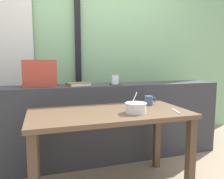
{
  "coord_description": "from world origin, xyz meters",
  "views": [
    {
      "loc": [
        -0.56,
        -1.72,
        1.08
      ],
      "look_at": [
        0.14,
        0.46,
        0.79
      ],
      "focal_mm": 35.54,
      "sensor_mm": 36.0,
      "label": 1
    }
  ],
  "objects": [
    {
      "name": "dark_console_ledge",
      "position": [
        0.0,
        0.55,
        0.42
      ],
      "size": [
        2.8,
        0.38,
        0.83
      ],
      "primitive_type": "cube",
      "color": "#38383D",
      "rests_on": "ground"
    },
    {
      "name": "coaster_square",
      "position": [
        0.18,
        0.48,
        0.84
      ],
      "size": [
        0.1,
        0.1,
        0.0
      ],
      "primitive_type": "cube",
      "color": "black",
      "rests_on": "dark_console_ledge"
    },
    {
      "name": "closed_book",
      "position": [
        -0.21,
        0.49,
        0.85
      ],
      "size": [
        0.25,
        0.2,
        0.03
      ],
      "color": "brown",
      "rests_on": "dark_console_ledge"
    },
    {
      "name": "juice_glass",
      "position": [
        0.18,
        0.48,
        0.88
      ],
      "size": [
        0.08,
        0.08,
        0.1
      ],
      "color": "white",
      "rests_on": "coaster_square"
    },
    {
      "name": "fork_utensil",
      "position": [
        0.46,
        -0.22,
        0.68
      ],
      "size": [
        0.06,
        0.17,
        0.01
      ],
      "primitive_type": "cube",
      "rotation": [
        0.0,
        0.0,
        -0.24
      ],
      "color": "silver",
      "rests_on": "breakfast_table"
    },
    {
      "name": "outdoor_backdrop",
      "position": [
        0.0,
        1.24,
        1.4
      ],
      "size": [
        4.8,
        0.08,
        2.8
      ],
      "primitive_type": "cube",
      "color": "#8EBC89",
      "rests_on": "ground"
    },
    {
      "name": "ceramic_mug",
      "position": [
        0.37,
        0.08,
        0.72
      ],
      "size": [
        0.11,
        0.08,
        0.08
      ],
      "color": "#3D567A",
      "rests_on": "breakfast_table"
    },
    {
      "name": "throw_pillow",
      "position": [
        -0.57,
        0.55,
        0.96
      ],
      "size": [
        0.33,
        0.16,
        0.26
      ],
      "primitive_type": "cube",
      "rotation": [
        0.0,
        0.0,
        -0.07
      ],
      "color": "#B74233",
      "rests_on": "dark_console_ledge"
    },
    {
      "name": "soup_bowl",
      "position": [
        0.13,
        -0.17,
        0.72
      ],
      "size": [
        0.17,
        0.17,
        0.17
      ],
      "color": "silver",
      "rests_on": "breakfast_table"
    },
    {
      "name": "window_divider_post",
      "position": [
        -0.09,
        1.17,
        1.3
      ],
      "size": [
        0.07,
        0.05,
        2.6
      ],
      "primitive_type": "cube",
      "color": "black",
      "rests_on": "ground"
    },
    {
      "name": "breakfast_table",
      "position": [
        -0.05,
        -0.06,
        0.58
      ],
      "size": [
        1.27,
        0.64,
        0.68
      ],
      "color": "brown",
      "rests_on": "ground"
    },
    {
      "name": "curtain_left_panel",
      "position": [
        -0.92,
        1.14,
        1.25
      ],
      "size": [
        0.56,
        0.06,
        2.5
      ],
      "primitive_type": "cube",
      "color": "silver",
      "rests_on": "ground"
    }
  ]
}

